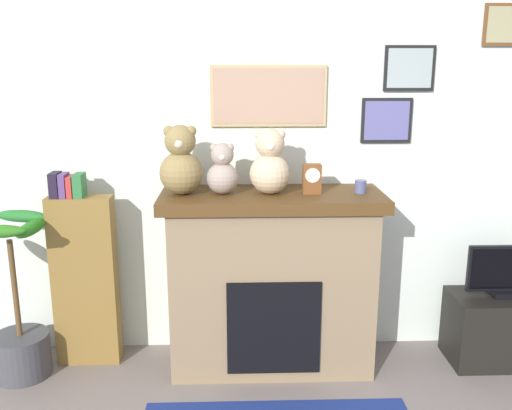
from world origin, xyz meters
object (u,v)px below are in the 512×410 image
Objects in this scene: tv_stand at (501,328)px; teddy_bear_cream at (181,163)px; candle_jar at (361,187)px; teddy_bear_grey at (222,171)px; fireplace at (271,280)px; mantel_clock at (312,179)px; potted_plant at (19,327)px; bookshelf at (85,277)px; television at (508,272)px; teddy_bear_tan at (270,165)px.

tv_stand is 2.47m from teddy_bear_cream.
teddy_bear_grey is at bearing -179.97° from candle_jar.
fireplace is 7.64× the size of mantel_clock.
tv_stand is 1.44m from candle_jar.
teddy_bear_grey is (-0.32, -0.02, 0.75)m from fireplace.
mantel_clock is at bearing -0.08° from teddy_bear_grey.
potted_plant is 13.21× the size of candle_jar.
tv_stand is at bearing -2.00° from bookshelf.
television is (0.00, -0.00, 0.41)m from tv_stand.
potted_plant is 1.52m from teddy_bear_cream.
potted_plant is at bearing -178.52° from tv_stand.
candle_jar is at bearing 0.03° from teddy_bear_cream.
tv_stand is 3.77× the size of mantel_clock.
fireplace is 1.69m from potted_plant.
potted_plant is 3.28m from television.
mantel_clock is (-1.34, 0.01, 0.65)m from television.
fireplace is at bearing 179.01° from television.
teddy_bear_grey is at bearing 179.76° from tv_stand.
teddy_bear_grey is (-1.92, 0.01, 1.12)m from tv_stand.
mantel_clock is at bearing -0.15° from teddy_bear_tan.
mantel_clock is at bearing -179.78° from candle_jar.
tv_stand is 1.72m from mantel_clock.
television is at bearing -2.03° from bookshelf.
teddy_bear_cream is at bearing -179.97° from teddy_bear_grey.
tv_stand is at bearing -0.48° from candle_jar.
teddy_bear_grey is at bearing -176.74° from fireplace.
fireplace is 1.27m from bookshelf.
bookshelf is 1.05m from teddy_bear_cream.
mantel_clock reaches higher than fireplace.
television is 1.33× the size of teddy_bear_tan.
teddy_bear_cream is (-0.58, -0.02, 0.80)m from fireplace.
bookshelf reaches higher than tv_stand.
teddy_bear_tan reaches higher than teddy_bear_grey.
television is (2.86, -0.10, 0.04)m from bookshelf.
fireplace is 0.99m from teddy_bear_cream.
tv_stand is (2.86, -0.10, -0.38)m from bookshelf.
teddy_bear_cream reaches higher than mantel_clock.
teddy_bear_cream is (-2.18, 0.01, 0.76)m from television.
mantel_clock is (-1.34, 0.01, 1.07)m from tv_stand.
fireplace is 1.60m from television.
candle_jar is 0.32m from mantel_clock.
teddy_bear_cream is (1.08, 0.09, 1.06)m from potted_plant.
television is (1.60, -0.03, 0.05)m from fireplace.
potted_plant is 2.41m from candle_jar.
teddy_bear_grey is at bearing -5.54° from bookshelf.
mantel_clock reaches higher than potted_plant.
teddy_bear_cream reaches higher than tv_stand.
candle_jar is (1.84, -0.09, 0.63)m from bookshelf.
teddy_bear_grey is at bearing 179.92° from mantel_clock.
television is at bearing -0.33° from teddy_bear_tan.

